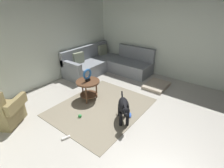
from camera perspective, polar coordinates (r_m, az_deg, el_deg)
ground_plane at (r=3.86m, az=3.10°, el=-12.89°), size 6.00×6.00×0.10m
wall_back at (r=5.31m, az=-24.32°, el=12.98°), size 6.00×0.12×2.70m
wall_right at (r=5.76m, az=20.89°, el=14.51°), size 0.12×6.00×2.70m
area_rug at (r=4.26m, az=-3.55°, el=-7.63°), size 2.30×1.90×0.01m
sectional_couch at (r=6.15m, az=-1.85°, el=6.61°), size 2.20×2.25×0.88m
armchair at (r=4.23m, az=-32.94°, el=-7.65°), size 0.93×0.99×0.88m
side_table at (r=4.40m, az=-7.96°, el=-0.44°), size 0.60×0.60×0.54m
torus_sculpture at (r=4.27m, az=-8.21°, el=3.07°), size 0.28×0.08×0.33m
dog_bed_mat at (r=5.33m, az=14.57°, el=-0.47°), size 0.80×0.60×0.09m
dog at (r=3.60m, az=3.95°, el=-7.73°), size 0.68×0.59×0.63m
dog_toy_ball at (r=3.97m, az=-10.63°, el=-10.42°), size 0.08×0.08×0.08m
dog_toy_rope at (r=3.54m, az=-15.06°, el=-16.86°), size 0.17×0.10×0.05m
dog_toy_bone at (r=3.97m, az=6.04°, el=-10.25°), size 0.18×0.15×0.06m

